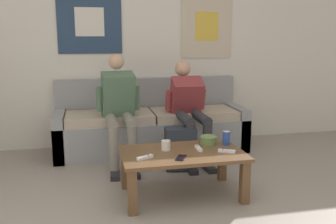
{
  "coord_description": "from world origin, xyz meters",
  "views": [
    {
      "loc": [
        -0.64,
        -2.01,
        1.35
      ],
      "look_at": [
        0.11,
        1.41,
        0.64
      ],
      "focal_mm": 40.0,
      "sensor_mm": 36.0,
      "label": 1
    }
  ],
  "objects_px": {
    "coffee_table": "(182,159)",
    "game_controller_far_center": "(198,148)",
    "game_controller_near_right": "(227,151)",
    "drink_can_blue": "(226,138)",
    "game_controller_near_left": "(145,157)",
    "couch": "(151,127)",
    "backpack": "(181,150)",
    "person_seated_teen": "(189,106)",
    "pillar_candle": "(166,145)",
    "person_seated_adult": "(119,106)",
    "cell_phone": "(181,158)",
    "ceramic_bowl": "(208,140)"
  },
  "relations": [
    {
      "from": "ceramic_bowl",
      "to": "pillar_candle",
      "type": "xyz_separation_m",
      "value": [
        -0.41,
        -0.09,
        -0.0
      ]
    },
    {
      "from": "drink_can_blue",
      "to": "backpack",
      "type": "bearing_deg",
      "value": 119.11
    },
    {
      "from": "person_seated_teen",
      "to": "backpack",
      "type": "bearing_deg",
      "value": -117.26
    },
    {
      "from": "couch",
      "to": "coffee_table",
      "type": "xyz_separation_m",
      "value": [
        0.03,
        -1.37,
        0.04
      ]
    },
    {
      "from": "game_controller_near_right",
      "to": "cell_phone",
      "type": "relative_size",
      "value": 0.94
    },
    {
      "from": "person_seated_adult",
      "to": "cell_phone",
      "type": "distance_m",
      "value": 1.23
    },
    {
      "from": "pillar_candle",
      "to": "coffee_table",
      "type": "bearing_deg",
      "value": -29.8
    },
    {
      "from": "coffee_table",
      "to": "cell_phone",
      "type": "xyz_separation_m",
      "value": [
        -0.05,
        -0.16,
        0.07
      ]
    },
    {
      "from": "couch",
      "to": "pillar_candle",
      "type": "height_order",
      "value": "couch"
    },
    {
      "from": "person_seated_teen",
      "to": "game_controller_far_center",
      "type": "relative_size",
      "value": 7.37
    },
    {
      "from": "coffee_table",
      "to": "drink_can_blue",
      "type": "xyz_separation_m",
      "value": [
        0.44,
        0.12,
        0.13
      ]
    },
    {
      "from": "couch",
      "to": "game_controller_near_left",
      "type": "relative_size",
      "value": 15.54
    },
    {
      "from": "coffee_table",
      "to": "game_controller_near_right",
      "type": "xyz_separation_m",
      "value": [
        0.36,
        -0.1,
        0.08
      ]
    },
    {
      "from": "person_seated_adult",
      "to": "pillar_candle",
      "type": "relative_size",
      "value": 11.84
    },
    {
      "from": "coffee_table",
      "to": "game_controller_near_left",
      "type": "xyz_separation_m",
      "value": [
        -0.34,
        -0.12,
        0.08
      ]
    },
    {
      "from": "person_seated_teen",
      "to": "cell_phone",
      "type": "distance_m",
      "value": 1.24
    },
    {
      "from": "backpack",
      "to": "ceramic_bowl",
      "type": "height_order",
      "value": "ceramic_bowl"
    },
    {
      "from": "cell_phone",
      "to": "pillar_candle",
      "type": "bearing_deg",
      "value": 107.55
    },
    {
      "from": "backpack",
      "to": "drink_can_blue",
      "type": "bearing_deg",
      "value": -60.89
    },
    {
      "from": "backpack",
      "to": "game_controller_near_left",
      "type": "xyz_separation_m",
      "value": [
        -0.48,
        -0.76,
        0.2
      ]
    },
    {
      "from": "couch",
      "to": "cell_phone",
      "type": "height_order",
      "value": "couch"
    },
    {
      "from": "person_seated_adult",
      "to": "pillar_candle",
      "type": "bearing_deg",
      "value": -70.99
    },
    {
      "from": "person_seated_teen",
      "to": "cell_phone",
      "type": "height_order",
      "value": "person_seated_teen"
    },
    {
      "from": "drink_can_blue",
      "to": "game_controller_near_left",
      "type": "relative_size",
      "value": 0.86
    },
    {
      "from": "coffee_table",
      "to": "game_controller_near_left",
      "type": "height_order",
      "value": "game_controller_near_left"
    },
    {
      "from": "couch",
      "to": "drink_can_blue",
      "type": "xyz_separation_m",
      "value": [
        0.47,
        -1.25,
        0.17
      ]
    },
    {
      "from": "game_controller_near_left",
      "to": "couch",
      "type": "bearing_deg",
      "value": 78.47
    },
    {
      "from": "pillar_candle",
      "to": "game_controller_far_center",
      "type": "height_order",
      "value": "pillar_candle"
    },
    {
      "from": "drink_can_blue",
      "to": "game_controller_far_center",
      "type": "xyz_separation_m",
      "value": [
        -0.29,
        -0.09,
        -0.05
      ]
    },
    {
      "from": "person_seated_teen",
      "to": "cell_phone",
      "type": "bearing_deg",
      "value": -108.39
    },
    {
      "from": "game_controller_near_right",
      "to": "backpack",
      "type": "bearing_deg",
      "value": 105.97
    },
    {
      "from": "couch",
      "to": "game_controller_near_right",
      "type": "height_order",
      "value": "couch"
    },
    {
      "from": "person_seated_adult",
      "to": "game_controller_near_left",
      "type": "height_order",
      "value": "person_seated_adult"
    },
    {
      "from": "game_controller_near_left",
      "to": "coffee_table",
      "type": "bearing_deg",
      "value": 19.39
    },
    {
      "from": "person_seated_teen",
      "to": "couch",
      "type": "bearing_deg",
      "value": 134.51
    },
    {
      "from": "person_seated_teen",
      "to": "backpack",
      "type": "height_order",
      "value": "person_seated_teen"
    },
    {
      "from": "backpack",
      "to": "game_controller_near_right",
      "type": "height_order",
      "value": "backpack"
    },
    {
      "from": "game_controller_near_left",
      "to": "game_controller_near_right",
      "type": "distance_m",
      "value": 0.69
    },
    {
      "from": "coffee_table",
      "to": "game_controller_far_center",
      "type": "relative_size",
      "value": 7.09
    },
    {
      "from": "coffee_table",
      "to": "pillar_candle",
      "type": "relative_size",
      "value": 10.48
    },
    {
      "from": "pillar_candle",
      "to": "game_controller_near_right",
      "type": "bearing_deg",
      "value": -19.5
    },
    {
      "from": "game_controller_far_center",
      "to": "coffee_table",
      "type": "bearing_deg",
      "value": -169.72
    },
    {
      "from": "drink_can_blue",
      "to": "game_controller_far_center",
      "type": "bearing_deg",
      "value": -162.34
    },
    {
      "from": "drink_can_blue",
      "to": "game_controller_near_left",
      "type": "xyz_separation_m",
      "value": [
        -0.77,
        -0.24,
        -0.05
      ]
    },
    {
      "from": "game_controller_near_right",
      "to": "drink_can_blue",
      "type": "bearing_deg",
      "value": 70.24
    },
    {
      "from": "person_seated_adult",
      "to": "game_controller_near_left",
      "type": "bearing_deg",
      "value": -84.56
    },
    {
      "from": "person_seated_teen",
      "to": "cell_phone",
      "type": "xyz_separation_m",
      "value": [
        -0.39,
        -1.16,
        -0.19
      ]
    },
    {
      "from": "person_seated_teen",
      "to": "drink_can_blue",
      "type": "xyz_separation_m",
      "value": [
        0.1,
        -0.88,
        -0.13
      ]
    },
    {
      "from": "pillar_candle",
      "to": "backpack",
      "type": "bearing_deg",
      "value": 63.99
    },
    {
      "from": "person_seated_teen",
      "to": "game_controller_far_center",
      "type": "distance_m",
      "value": 1.01
    }
  ]
}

